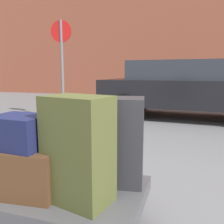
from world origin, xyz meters
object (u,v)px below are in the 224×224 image
(duffel_bag_navy_topmost_pile, at_px, (20,132))
(no_parking_sign, at_px, (62,59))
(suitcase_olive_center, at_px, (78,150))
(duffel_bag_brown_front_right, at_px, (22,170))
(parked_car, at_px, (187,88))
(luggage_cart, at_px, (61,196))
(suitcase_charcoal_rear_left, at_px, (113,141))

(duffel_bag_navy_topmost_pile, xyz_separation_m, no_parking_sign, (-1.84, 3.85, 0.68))
(suitcase_olive_center, distance_m, duffel_bag_navy_topmost_pile, 0.42)
(duffel_bag_brown_front_right, xyz_separation_m, parked_car, (1.00, 5.01, 0.26))
(luggage_cart, bearing_deg, suitcase_olive_center, -30.34)
(duffel_bag_navy_topmost_pile, bearing_deg, suitcase_olive_center, 4.47)
(duffel_bag_brown_front_right, distance_m, no_parking_sign, 4.37)
(luggage_cart, bearing_deg, parked_car, 80.79)
(luggage_cart, relative_size, duffel_bag_brown_front_right, 2.23)
(duffel_bag_brown_front_right, bearing_deg, parked_car, 73.10)
(luggage_cart, bearing_deg, duffel_bag_navy_topmost_pile, -147.35)
(duffel_bag_brown_front_right, relative_size, parked_car, 0.12)
(luggage_cart, xyz_separation_m, no_parking_sign, (-2.04, 3.72, 1.17))
(parked_car, bearing_deg, luggage_cart, -99.21)
(luggage_cart, height_order, suitcase_olive_center, suitcase_olive_center)
(duffel_bag_navy_topmost_pile, height_order, no_parking_sign, no_parking_sign)
(duffel_bag_brown_front_right, xyz_separation_m, suitcase_charcoal_rear_left, (0.53, 0.33, 0.16))
(duffel_bag_brown_front_right, height_order, duffel_bag_navy_topmost_pile, duffel_bag_navy_topmost_pile)
(suitcase_charcoal_rear_left, xyz_separation_m, duffel_bag_navy_topmost_pile, (-0.53, -0.33, 0.11))
(duffel_bag_navy_topmost_pile, bearing_deg, duffel_bag_brown_front_right, 0.00)
(duffel_bag_navy_topmost_pile, height_order, parked_car, parked_car)
(luggage_cart, relative_size, parked_car, 0.27)
(parked_car, bearing_deg, suitcase_olive_center, -96.68)
(luggage_cart, xyz_separation_m, suitcase_charcoal_rear_left, (0.33, 0.20, 0.39))
(suitcase_charcoal_rear_left, height_order, duffel_bag_navy_topmost_pile, suitcase_charcoal_rear_left)
(suitcase_olive_center, xyz_separation_m, duffel_bag_navy_topmost_pile, (-0.41, -0.01, 0.09))
(suitcase_olive_center, height_order, suitcase_charcoal_rear_left, suitcase_olive_center)
(duffel_bag_brown_front_right, bearing_deg, luggage_cart, 27.02)
(suitcase_charcoal_rear_left, bearing_deg, duffel_bag_navy_topmost_pile, -157.29)
(duffel_bag_brown_front_right, xyz_separation_m, suitcase_olive_center, (0.41, 0.01, 0.18))
(parked_car, xyz_separation_m, no_parking_sign, (-2.84, -1.16, 0.68))
(suitcase_olive_center, distance_m, no_parking_sign, 4.52)
(luggage_cart, relative_size, no_parking_sign, 0.50)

